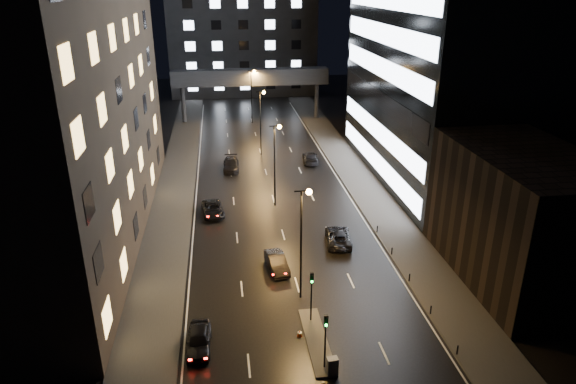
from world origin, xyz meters
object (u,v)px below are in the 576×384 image
object	(u,v)px
car_away_b	(277,262)
car_toward_b	(310,157)
car_away_d	(231,165)
utility_cabinet	(332,366)
car_away_c	(213,209)
car_away_a	(199,340)
car_toward_a	(338,237)

from	to	relation	value
car_away_b	car_toward_b	xyz separation A→B (m)	(8.59, 30.41, 0.03)
car_away_d	utility_cabinet	xyz separation A→B (m)	(5.62, -43.34, -0.01)
car_away_c	car_away_d	bearing A→B (deg)	73.60
car_away_b	car_away_c	bearing A→B (deg)	106.60
car_away_b	car_away_d	size ratio (longest dim) A/B	0.82
car_toward_b	utility_cabinet	distance (m)	45.49
car_away_a	car_away_b	xyz separation A→B (m)	(7.07, 10.52, -0.01)
car_toward_a	car_toward_b	distance (m)	26.03
car_away_a	car_toward_b	size ratio (longest dim) A/B	0.83
car_away_c	car_away_d	size ratio (longest dim) A/B	0.92
car_away_a	car_away_d	world-z (taller)	car_away_d
car_away_b	car_away_c	size ratio (longest dim) A/B	0.90
car_away_b	car_toward_a	world-z (taller)	car_toward_a
car_away_a	car_away_b	size ratio (longest dim) A/B	0.98
car_away_b	utility_cabinet	size ratio (longest dim) A/B	3.53
car_away_b	car_toward_b	distance (m)	31.60
car_away_d	car_toward_a	world-z (taller)	car_away_d
car_away_a	car_away_d	distance (m)	39.40
car_away_c	car_away_b	bearing A→B (deg)	-72.34
car_toward_a	utility_cabinet	size ratio (longest dim) A/B	4.20
car_away_c	utility_cabinet	bearing A→B (deg)	-80.25
car_toward_b	utility_cabinet	bearing A→B (deg)	87.46
car_away_a	car_toward_b	distance (m)	43.83
car_away_d	car_toward_a	bearing A→B (deg)	-65.01
car_away_a	utility_cabinet	distance (m)	10.14
car_away_a	utility_cabinet	bearing A→B (deg)	-21.90
car_away_d	car_away_c	bearing A→B (deg)	-97.95
car_away_c	car_toward_b	distance (m)	22.45
car_away_b	utility_cabinet	xyz separation A→B (m)	(2.20, -14.63, 0.04)
car_away_c	car_toward_a	size ratio (longest dim) A/B	0.94
car_away_d	car_toward_a	size ratio (longest dim) A/B	1.02
car_away_d	utility_cabinet	world-z (taller)	car_away_d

